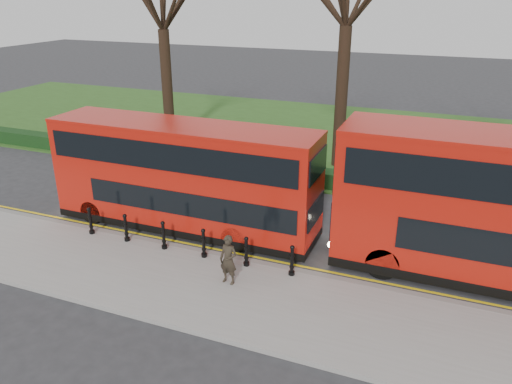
% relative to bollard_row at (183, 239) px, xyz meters
% --- Properties ---
extents(ground, '(120.00, 120.00, 0.00)m').
position_rel_bollard_row_xyz_m(ground, '(0.72, 1.35, -0.65)').
color(ground, '#28282B').
rests_on(ground, ground).
extents(pavement, '(60.00, 4.00, 0.15)m').
position_rel_bollard_row_xyz_m(pavement, '(0.72, -1.65, -0.57)').
color(pavement, gray).
rests_on(pavement, ground).
extents(kerb, '(60.00, 0.25, 0.16)m').
position_rel_bollard_row_xyz_m(kerb, '(0.72, 0.35, -0.57)').
color(kerb, slate).
rests_on(kerb, ground).
extents(grass_verge, '(60.00, 18.00, 0.06)m').
position_rel_bollard_row_xyz_m(grass_verge, '(0.72, 16.35, -0.62)').
color(grass_verge, '#2A4D19').
rests_on(grass_verge, ground).
extents(hedge, '(60.00, 0.90, 0.80)m').
position_rel_bollard_row_xyz_m(hedge, '(0.72, 8.15, -0.25)').
color(hedge, black).
rests_on(hedge, ground).
extents(yellow_line_outer, '(60.00, 0.10, 0.01)m').
position_rel_bollard_row_xyz_m(yellow_line_outer, '(0.72, 0.65, -0.64)').
color(yellow_line_outer, yellow).
rests_on(yellow_line_outer, ground).
extents(yellow_line_inner, '(60.00, 0.10, 0.01)m').
position_rel_bollard_row_xyz_m(yellow_line_inner, '(0.72, 0.85, -0.64)').
color(yellow_line_inner, yellow).
rests_on(yellow_line_inner, ground).
extents(bollard_row, '(7.96, 0.15, 1.00)m').
position_rel_bollard_row_xyz_m(bollard_row, '(0.00, 0.00, 0.00)').
color(bollard_row, black).
rests_on(bollard_row, pavement).
extents(bus_lead, '(10.27, 2.36, 4.09)m').
position_rel_bollard_row_xyz_m(bus_lead, '(-1.06, 2.05, 1.41)').
color(bus_lead, '#AB150B').
rests_on(bus_lead, ground).
extents(pedestrian, '(0.62, 0.45, 1.60)m').
position_rel_bollard_row_xyz_m(pedestrian, '(2.23, -1.15, 0.30)').
color(pedestrian, '#2D251C').
rests_on(pedestrian, pavement).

